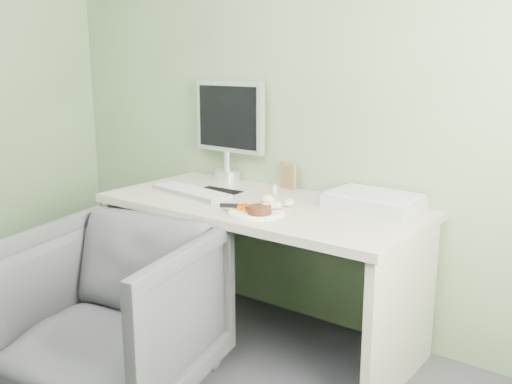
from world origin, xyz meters
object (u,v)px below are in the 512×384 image
Objects in this scene: monitor at (229,125)px; desk_chair at (113,312)px; plate at (256,213)px; scanner at (374,202)px; desk at (261,237)px.

monitor reaches higher than desk_chair.
scanner is at bearing 46.61° from plate.
scanner is at bearing 23.20° from desk.
desk_chair is at bearing -124.60° from scanner.
scanner is at bearing -3.98° from monitor.
scanner is 1.00m from monitor.
desk is 0.59m from scanner.
plate is (0.12, -0.19, 0.19)m from desk.
desk is 2.00× the size of desk_chair.
monitor is (-0.46, 0.32, 0.50)m from desk.
plate is 0.45× the size of monitor.
desk is 0.29m from plate.
desk_chair is (-0.22, -0.76, -0.18)m from desk.
plate is at bearing -39.56° from monitor.
monitor reaches higher than desk.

